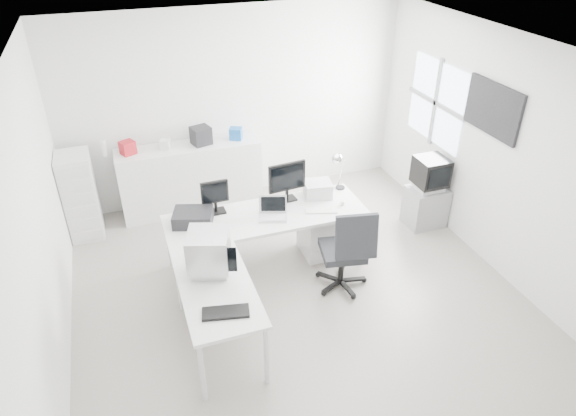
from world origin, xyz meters
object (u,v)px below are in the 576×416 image
object	(u,v)px
inkjet_printer	(193,217)
laser_printer	(318,189)
drawer_pedestal	(318,233)
lcd_monitor_small	(215,197)
tv_cabinet	(425,206)
crt_tv	(430,174)
main_desk	(267,240)
sideboard	(191,177)
crt_monitor	(209,253)
side_desk	(219,315)
laptop	(273,211)
office_chair	(343,247)
filing_cabinet	(80,196)
lcd_monitor_large	(287,182)

from	to	relation	value
inkjet_printer	laser_printer	distance (m)	1.60
drawer_pedestal	laser_printer	bearing A→B (deg)	73.61
lcd_monitor_small	tv_cabinet	size ratio (longest dim) A/B	0.73
crt_tv	main_desk	bearing A→B (deg)	-175.50
inkjet_printer	sideboard	bearing A→B (deg)	99.57
drawer_pedestal	laser_printer	world-z (taller)	laser_printer
crt_monitor	sideboard	size ratio (longest dim) A/B	0.23
side_desk	sideboard	distance (m)	2.82
laptop	office_chair	size ratio (longest dim) A/B	0.29
lcd_monitor_small	laser_printer	distance (m)	1.30
inkjet_printer	lcd_monitor_small	world-z (taller)	lcd_monitor_small
main_desk	laser_printer	xyz separation A→B (m)	(0.75, 0.22, 0.47)
crt_monitor	side_desk	bearing A→B (deg)	-71.63
sideboard	laptop	bearing A→B (deg)	-69.74
tv_cabinet	sideboard	size ratio (longest dim) A/B	0.28
inkjet_printer	crt_monitor	bearing A→B (deg)	-72.20
lcd_monitor_small	laser_printer	world-z (taller)	lcd_monitor_small
side_desk	crt_tv	world-z (taller)	crt_tv
filing_cabinet	sideboard	bearing A→B (deg)	8.39
laptop	tv_cabinet	xyz separation A→B (m)	(2.33, 0.29, -0.57)
filing_cabinet	lcd_monitor_small	bearing A→B (deg)	-38.22
main_desk	sideboard	xyz separation A→B (m)	(-0.62, 1.71, 0.13)
lcd_monitor_small	sideboard	bearing A→B (deg)	91.73
sideboard	lcd_monitor_large	bearing A→B (deg)	-56.44
main_desk	laser_printer	distance (m)	0.91
lcd_monitor_small	office_chair	distance (m)	1.60
laser_printer	tv_cabinet	size ratio (longest dim) A/B	0.59
main_desk	office_chair	bearing A→B (deg)	-42.58
inkjet_printer	crt_tv	bearing A→B (deg)	19.35
office_chair	crt_tv	distance (m)	1.88
office_chair	drawer_pedestal	bearing A→B (deg)	102.39
office_chair	main_desk	bearing A→B (deg)	148.82
lcd_monitor_small	crt_monitor	xyz separation A→B (m)	(-0.30, -1.10, 0.02)
inkjet_printer	office_chair	distance (m)	1.76
lcd_monitor_large	laser_printer	xyz separation A→B (m)	(0.40, -0.03, -0.15)
inkjet_printer	tv_cabinet	distance (m)	3.28
side_desk	drawer_pedestal	size ratio (longest dim) A/B	2.33
tv_cabinet	sideboard	distance (m)	3.37
crt_monitor	crt_tv	distance (m)	3.40
laptop	side_desk	bearing A→B (deg)	-113.03
lcd_monitor_large	laptop	size ratio (longest dim) A/B	1.57
side_desk	sideboard	world-z (taller)	sideboard
tv_cabinet	crt_tv	distance (m)	0.51
inkjet_printer	laptop	distance (m)	0.92
tv_cabinet	crt_monitor	bearing A→B (deg)	-162.19
lcd_monitor_large	crt_monitor	size ratio (longest dim) A/B	1.09
side_desk	lcd_monitor_large	xyz separation A→B (m)	(1.20, 1.35, 0.62)
laptop	laser_printer	world-z (taller)	laptop
office_chair	inkjet_printer	bearing A→B (deg)	165.62
lcd_monitor_small	lcd_monitor_large	size ratio (longest dim) A/B	0.82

